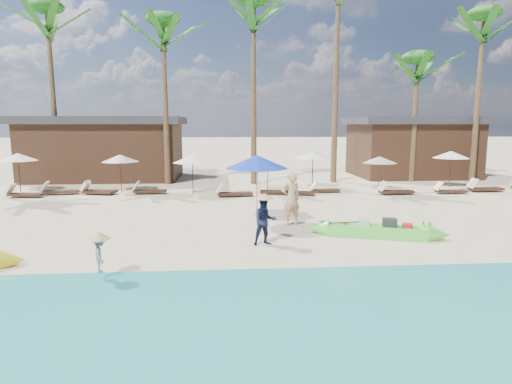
{
  "coord_description": "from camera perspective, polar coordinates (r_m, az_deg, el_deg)",
  "views": [
    {
      "loc": [
        0.32,
        -13.24,
        3.75
      ],
      "look_at": [
        1.42,
        2.0,
        1.35
      ],
      "focal_mm": 30.0,
      "sensor_mm": 36.0,
      "label": 1
    }
  ],
  "objects": [
    {
      "name": "pavilion_east",
      "position": [
        33.69,
        19.93,
        5.75
      ],
      "size": [
        8.8,
        6.6,
        4.3
      ],
      "color": "#3B2218",
      "rests_on": "ground"
    },
    {
      "name": "lounger_3_left",
      "position": [
        25.45,
        -28.62,
        -0.18
      ],
      "size": [
        1.87,
        0.75,
        0.62
      ],
      "rotation": [
        0.0,
        0.0,
        -0.11
      ],
      "color": "#3B2218",
      "rests_on": "ground"
    },
    {
      "name": "lounger_7_right",
      "position": [
        24.22,
        8.97,
        0.35
      ],
      "size": [
        1.65,
        0.54,
        0.56
      ],
      "rotation": [
        0.0,
        0.0,
        0.02
      ],
      "color": "#3B2218",
      "rests_on": "ground"
    },
    {
      "name": "lounger_3_right",
      "position": [
        25.6,
        -24.85,
        0.17
      ],
      "size": [
        2.01,
        0.84,
        0.66
      ],
      "rotation": [
        0.0,
        0.0,
        0.13
      ],
      "color": "#3B2218",
      "rests_on": "ground"
    },
    {
      "name": "resort_parasol_3",
      "position": [
        27.42,
        -29.18,
        4.09
      ],
      "size": [
        2.13,
        2.13,
        2.19
      ],
      "color": "#3B2218",
      "rests_on": "ground"
    },
    {
      "name": "blue_umbrella",
      "position": [
        16.16,
        0.12,
        4.04
      ],
      "size": [
        2.44,
        2.44,
        2.63
      ],
      "color": "#99999E",
      "rests_on": "ground"
    },
    {
      "name": "lounger_4_right",
      "position": [
        24.95,
        -20.41,
        0.23
      ],
      "size": [
        2.0,
        0.8,
        0.66
      ],
      "rotation": [
        0.0,
        0.0,
        -0.11
      ],
      "color": "#3B2218",
      "rests_on": "ground"
    },
    {
      "name": "resort_parasol_9",
      "position": [
        28.3,
        24.55,
        4.55
      ],
      "size": [
        2.14,
        2.14,
        2.2
      ],
      "color": "#3B2218",
      "rests_on": "ground"
    },
    {
      "name": "lounger_6_right",
      "position": [
        23.37,
        2.3,
        0.18
      ],
      "size": [
        1.81,
        0.77,
        0.6
      ],
      "rotation": [
        0.0,
        0.0,
        -0.14
      ],
      "color": "#3B2218",
      "rests_on": "ground"
    },
    {
      "name": "palm_7",
      "position": [
        31.88,
        27.96,
        17.39
      ],
      "size": [
        2.08,
        2.08,
        11.08
      ],
      "color": "brown",
      "rests_on": "ground"
    },
    {
      "name": "resort_parasol_4",
      "position": [
        25.21,
        -17.67,
        4.31
      ],
      "size": [
        2.05,
        2.05,
        2.11
      ],
      "color": "#3B2218",
      "rests_on": "ground"
    },
    {
      "name": "palm_6",
      "position": [
        30.63,
        20.7,
        14.55
      ],
      "size": [
        2.08,
        2.08,
        8.51
      ],
      "color": "brown",
      "rests_on": "ground"
    },
    {
      "name": "lounger_6_left",
      "position": [
        22.59,
        -3.19,
        -0.09
      ],
      "size": [
        1.98,
        0.81,
        0.65
      ],
      "rotation": [
        0.0,
        0.0,
        0.12
      ],
      "color": "#3B2218",
      "rests_on": "ground"
    },
    {
      "name": "lounger_9_right",
      "position": [
        27.45,
        28.07,
        0.49
      ],
      "size": [
        2.0,
        0.65,
        0.67
      ],
      "rotation": [
        0.0,
        0.0,
        0.02
      ],
      "color": "#3B2218",
      "rests_on": "ground"
    },
    {
      "name": "lounger_9_left",
      "position": [
        25.85,
        24.32,
        0.23
      ],
      "size": [
        1.77,
        0.61,
        0.6
      ],
      "rotation": [
        0.0,
        0.0,
        -0.04
      ],
      "color": "#3B2218",
      "rests_on": "ground"
    },
    {
      "name": "lounger_7_left",
      "position": [
        23.18,
        5.36,
        0.07
      ],
      "size": [
        1.81,
        0.9,
        0.59
      ],
      "rotation": [
        0.0,
        0.0,
        -0.22
      ],
      "color": "#3B2218",
      "rests_on": "ground"
    },
    {
      "name": "palm_3",
      "position": [
        28.18,
        -12.22,
        18.59
      ],
      "size": [
        2.08,
        2.08,
        10.52
      ],
      "color": "brown",
      "rests_on": "ground"
    },
    {
      "name": "vendor_yellow",
      "position": [
        11.2,
        -20.09,
        -7.82
      ],
      "size": [
        0.52,
        0.66,
        0.89
      ],
      "primitive_type": "imported",
      "rotation": [
        0.0,
        0.0,
        1.95
      ],
      "color": "gray",
      "rests_on": "ground"
    },
    {
      "name": "palm_4",
      "position": [
        27.91,
        -0.32,
        20.71
      ],
      "size": [
        2.08,
        2.08,
        11.7
      ],
      "color": "brown",
      "rests_on": "ground"
    },
    {
      "name": "lounger_8_left",
      "position": [
        24.42,
        17.92,
        0.18
      ],
      "size": [
        1.96,
        0.69,
        0.66
      ],
      "rotation": [
        0.0,
        0.0,
        0.05
      ],
      "color": "#3B2218",
      "rests_on": "ground"
    },
    {
      "name": "resort_parasol_6",
      "position": [
        24.03,
        1.58,
        3.9
      ],
      "size": [
        1.78,
        1.78,
        1.83
      ],
      "color": "#3B2218",
      "rests_on": "ground"
    },
    {
      "name": "palm_5",
      "position": [
        29.39,
        10.87,
        22.68
      ],
      "size": [
        2.08,
        2.08,
        13.6
      ],
      "color": "brown",
      "rests_on": "ground"
    },
    {
      "name": "lounger_5_left",
      "position": [
        24.16,
        -14.24,
        0.22
      ],
      "size": [
        1.86,
        0.6,
        0.63
      ],
      "rotation": [
        0.0,
        0.0,
        0.02
      ],
      "color": "#3B2218",
      "rests_on": "ground"
    },
    {
      "name": "vendor_green",
      "position": [
        13.43,
        1.18,
        -3.9
      ],
      "size": [
        0.84,
        0.71,
        1.54
      ],
      "primitive_type": "imported",
      "rotation": [
        0.0,
        0.0,
        0.18
      ],
      "color": "#131A35",
      "rests_on": "ground"
    },
    {
      "name": "resort_parasol_5",
      "position": [
        23.2,
        -8.49,
        4.4
      ],
      "size": [
        2.11,
        2.11,
        2.17
      ],
      "color": "#3B2218",
      "rests_on": "ground"
    },
    {
      "name": "green_canoe",
      "position": [
        15.05,
        15.77,
        -4.97
      ],
      "size": [
        5.08,
        1.84,
        0.66
      ],
      "rotation": [
        0.0,
        0.0,
        -0.3
      ],
      "color": "#51E345",
      "rests_on": "ground"
    },
    {
      "name": "wet_sand_strip",
      "position": [
        9.06,
        -6.02,
        -15.55
      ],
      "size": [
        240.0,
        4.5,
        0.01
      ],
      "primitive_type": "cube",
      "color": "tan",
      "rests_on": "ground"
    },
    {
      "name": "palm_2",
      "position": [
        30.78,
        -25.92,
        18.23
      ],
      "size": [
        2.08,
        2.08,
        11.33
      ],
      "color": "brown",
      "rests_on": "ground"
    },
    {
      "name": "ground",
      "position": [
        13.77,
        -5.36,
        -6.92
      ],
      "size": [
        240.0,
        240.0,
        0.0
      ],
      "primitive_type": "plane",
      "color": "beige",
      "rests_on": "ground"
    },
    {
      "name": "resort_parasol_8",
      "position": [
        25.4,
        16.17,
        4.15
      ],
      "size": [
        1.93,
        1.93,
        1.99
      ],
      "color": "#3B2218",
      "rests_on": "ground"
    },
    {
      "name": "resort_parasol_7",
      "position": [
        25.55,
        7.59,
        4.95
      ],
      "size": [
        2.17,
        2.17,
        2.24
      ],
      "color": "#3B2218",
      "rests_on": "ground"
    },
    {
      "name": "lounger_4_left",
      "position": [
        24.77,
        -20.51,
        0.1
      ],
      "size": [
        1.8,
        0.96,
        0.58
      ],
      "rotation": [
        0.0,
        0.0,
        -0.27
      ],
      "color": "#3B2218",
      "rests_on": "ground"
    },
    {
      "name": "pavilion_west",
      "position": [
        31.89,
        -19.35,
        5.62
      ],
      "size": [
        10.8,
        6.6,
        4.3
      ],
      "color": "#3B2218",
      "rests_on": "ground"
    },
    {
      "name": "tourist",
      "position": [
        16.11,
        4.72,
        -0.94
      ],
      "size": [
        0.85,
        0.7,
        2.0
      ],
      "primitive_type": "imported",
      "rotation": [
        0.0,
        0.0,
        3.49
      ],
      "color": "tan",
      "rests_on": "ground"
    }
  ]
}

